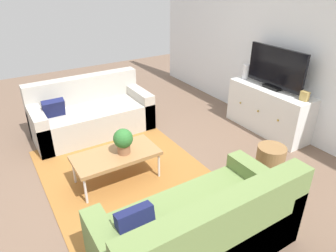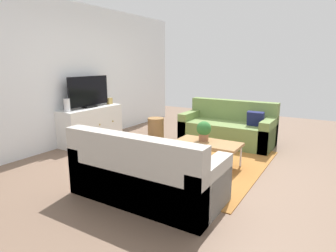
{
  "view_description": "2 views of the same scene",
  "coord_description": "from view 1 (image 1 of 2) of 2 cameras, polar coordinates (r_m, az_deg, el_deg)",
  "views": [
    {
      "loc": [
        2.9,
        -1.36,
        2.31
      ],
      "look_at": [
        0.0,
        0.44,
        0.55
      ],
      "focal_mm": 32.54,
      "sensor_mm": 36.0,
      "label": 1
    },
    {
      "loc": [
        -3.96,
        -1.96,
        1.59
      ],
      "look_at": [
        0.0,
        0.44,
        0.55
      ],
      "focal_mm": 30.6,
      "sensor_mm": 36.0,
      "label": 2
    }
  ],
  "objects": [
    {
      "name": "area_rug",
      "position": [
        3.9,
        -7.54,
        -9.3
      ],
      "size": [
        2.5,
        1.9,
        0.01
      ],
      "primitive_type": "cube",
      "color": "#9E662D",
      "rests_on": "ground_plane"
    },
    {
      "name": "mantel_clock",
      "position": [
        4.57,
        24.21,
        5.13
      ],
      "size": [
        0.11,
        0.07,
        0.13
      ],
      "primitive_type": "cube",
      "color": "tan",
      "rests_on": "tv_console"
    },
    {
      "name": "potted_plant",
      "position": [
        3.56,
        -8.38,
        -2.66
      ],
      "size": [
        0.23,
        0.23,
        0.31
      ],
      "color": "#936042",
      "rests_on": "coffee_table"
    },
    {
      "name": "couch_left_side",
      "position": [
        4.95,
        -14.33,
        2.14
      ],
      "size": [
        0.85,
        1.77,
        0.83
      ],
      "color": "#B2ADA3",
      "rests_on": "ground_plane"
    },
    {
      "name": "tv_console",
      "position": [
        5.02,
        18.24,
        2.88
      ],
      "size": [
        1.36,
        0.47,
        0.71
      ],
      "color": "white",
      "rests_on": "ground_plane"
    },
    {
      "name": "wicker_basket",
      "position": [
        3.92,
        18.5,
        -6.55
      ],
      "size": [
        0.34,
        0.34,
        0.44
      ],
      "primitive_type": "cylinder",
      "color": "olive",
      "rests_on": "ground_plane"
    },
    {
      "name": "flat_screen_tv",
      "position": [
        4.82,
        19.55,
        10.11
      ],
      "size": [
        0.99,
        0.16,
        0.61
      ],
      "color": "black",
      "rests_on": "tv_console"
    },
    {
      "name": "ground_plane",
      "position": [
        3.95,
        -5.54,
        -8.72
      ],
      "size": [
        10.0,
        10.0,
        0.0
      ],
      "primitive_type": "plane",
      "color": "brown"
    },
    {
      "name": "wall_back",
      "position": [
        4.96,
        21.82,
        14.22
      ],
      "size": [
        6.4,
        0.12,
        2.7
      ],
      "primitive_type": "cube",
      "color": "white",
      "rests_on": "ground_plane"
    },
    {
      "name": "couch_right_side",
      "position": [
        2.8,
        6.36,
        -19.41
      ],
      "size": [
        0.85,
        1.77,
        0.83
      ],
      "color": "olive",
      "rests_on": "ground_plane"
    },
    {
      "name": "glass_vase",
      "position": [
        5.2,
        14.38,
        9.85
      ],
      "size": [
        0.11,
        0.11,
        0.24
      ],
      "primitive_type": "cylinder",
      "color": "silver",
      "rests_on": "tv_console"
    },
    {
      "name": "coffee_table",
      "position": [
        3.66,
        -9.73,
        -5.52
      ],
      "size": [
        0.51,
        1.0,
        0.38
      ],
      "color": "#A37547",
      "rests_on": "ground_plane"
    }
  ]
}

